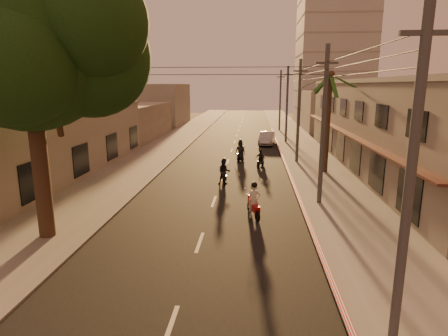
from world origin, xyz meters
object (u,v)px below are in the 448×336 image
at_px(broadleaf_tree, 38,44).
at_px(scooter_red, 254,202).
at_px(palm_tree, 331,81).
at_px(parked_car, 267,138).
at_px(scooter_mid_a, 224,172).
at_px(scooter_mid_b, 260,159).
at_px(scooter_far_a, 240,151).

distance_m(broadleaf_tree, scooter_red, 12.23).
relative_size(palm_tree, parked_car, 1.73).
distance_m(broadleaf_tree, parked_car, 30.93).
bearing_deg(scooter_mid_a, parked_car, 71.09).
height_order(scooter_mid_b, scooter_far_a, scooter_far_a).
bearing_deg(scooter_far_a, scooter_mid_a, -84.34).
xyz_separation_m(broadleaf_tree, scooter_mid_b, (9.52, 15.56, -7.75)).
xyz_separation_m(palm_tree, scooter_red, (-5.62, -10.57, -6.28)).
height_order(broadleaf_tree, parked_car, broadleaf_tree).
relative_size(broadleaf_tree, parked_car, 2.56).
height_order(broadleaf_tree, scooter_mid_b, broadleaf_tree).
relative_size(broadleaf_tree, scooter_red, 6.20).
bearing_deg(scooter_far_a, broadleaf_tree, -101.57).
xyz_separation_m(broadleaf_tree, palm_tree, (14.61, 13.86, -1.33)).
bearing_deg(palm_tree, scooter_mid_a, -153.20).
bearing_deg(broadleaf_tree, scooter_mid_b, 58.52).
height_order(scooter_mid_a, scooter_far_a, scooter_far_a).
relative_size(palm_tree, scooter_mid_b, 5.17).
bearing_deg(scooter_mid_b, scooter_far_a, 144.54).
bearing_deg(scooter_mid_a, palm_tree, 19.07).
distance_m(broadleaf_tree, scooter_far_a, 21.18).
bearing_deg(palm_tree, scooter_mid_b, 161.49).
bearing_deg(scooter_red, palm_tree, 44.54).
bearing_deg(parked_car, palm_tree, -66.67).
relative_size(scooter_mid_a, scooter_far_a, 0.94).
relative_size(broadleaf_tree, scooter_mid_a, 6.42).
relative_size(scooter_red, scooter_far_a, 0.97).
distance_m(broadleaf_tree, scooter_mid_b, 19.82).
bearing_deg(scooter_far_a, scooter_red, -73.73).
height_order(palm_tree, scooter_mid_a, palm_tree).
relative_size(scooter_far_a, parked_car, 0.42).
relative_size(broadleaf_tree, scooter_far_a, 6.03).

